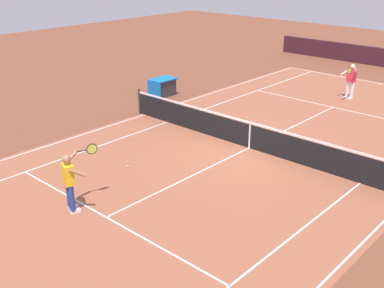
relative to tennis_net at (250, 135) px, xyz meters
name	(u,v)px	position (x,y,z in m)	size (l,w,h in m)	color
ground_plane	(249,148)	(0.00, 0.00, -0.49)	(60.00, 60.00, 0.00)	brown
court_slab	(249,148)	(0.00, 0.00, -0.49)	(24.20, 11.40, 0.00)	#935138
court_line_markings	(249,148)	(0.00, 0.00, -0.49)	(23.85, 11.05, 0.01)	white
tennis_net	(250,135)	(0.00, 0.00, 0.00)	(0.10, 11.70, 1.08)	#2D2D33
tennis_player_near	(70,180)	(6.78, -0.94, 0.44)	(1.18, 0.74, 1.70)	navy
tennis_player_far	(351,80)	(-8.15, -0.09, 0.44)	(1.13, 0.77, 1.70)	white
tennis_ball	(128,167)	(3.98, -1.95, -0.46)	(0.07, 0.07, 0.07)	#CCE01E
equipment_cart_tarped	(163,87)	(-2.54, -6.97, -0.05)	(1.25, 0.84, 0.85)	#2D2D33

